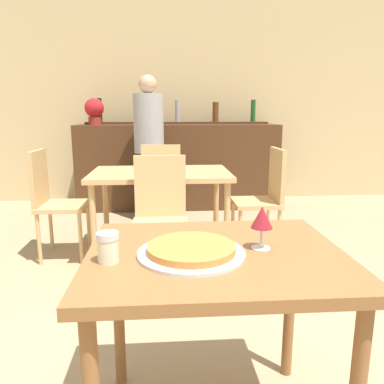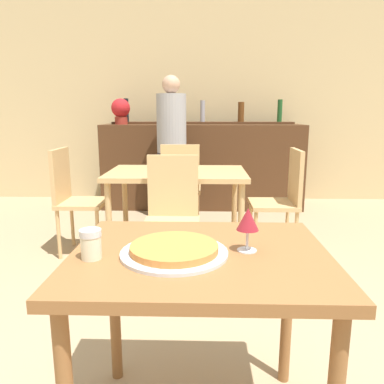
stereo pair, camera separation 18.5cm
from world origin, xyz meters
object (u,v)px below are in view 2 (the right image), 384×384
object	(u,v)px
chair_far_side_front	(172,211)
chair_far_side_back	(181,183)
chair_far_side_left	(73,194)
pizza_tray	(174,250)
cheese_shaker	(91,244)
person_standing	(172,143)
chair_far_side_right	(283,195)
potted_plant	(121,110)
wine_glass	(248,220)

from	to	relation	value
chair_far_side_front	chair_far_side_back	bearing A→B (deg)	90.00
chair_far_side_left	chair_far_side_front	bearing A→B (deg)	-120.64
chair_far_side_left	pizza_tray	world-z (taller)	chair_far_side_left
pizza_tray	cheese_shaker	distance (m)	0.28
chair_far_side_front	person_standing	bearing A→B (deg)	94.69
chair_far_side_right	potted_plant	bearing A→B (deg)	-133.70
chair_far_side_right	person_standing	xyz separation A→B (m)	(-1.06, 1.15, 0.35)
chair_far_side_right	person_standing	bearing A→B (deg)	-137.25
chair_far_side_right	pizza_tray	distance (m)	2.13
wine_glass	potted_plant	bearing A→B (deg)	108.68
chair_far_side_back	person_standing	distance (m)	0.71
person_standing	wine_glass	distance (m)	3.12
chair_far_side_front	chair_far_side_back	xyz separation A→B (m)	(0.00, 1.10, 0.00)
cheese_shaker	wine_glass	distance (m)	0.55
chair_far_side_right	pizza_tray	world-z (taller)	chair_far_side_right
chair_far_side_back	chair_far_side_right	size ratio (longest dim) A/B	1.00
pizza_tray	chair_far_side_left	bearing A→B (deg)	118.11
chair_far_side_right	wine_glass	xyz separation A→B (m)	(-0.54, -1.92, 0.33)
chair_far_side_back	wine_glass	size ratio (longest dim) A/B	5.92
cheese_shaker	chair_far_side_left	bearing A→B (deg)	111.00
chair_far_side_left	cheese_shaker	bearing A→B (deg)	-159.00
person_standing	chair_far_side_back	bearing A→B (deg)	-76.98
chair_far_side_front	chair_far_side_back	world-z (taller)	same
chair_far_side_right	cheese_shaker	world-z (taller)	chair_far_side_right
wine_glass	chair_far_side_right	bearing A→B (deg)	74.28
chair_far_side_front	chair_far_side_left	bearing A→B (deg)	149.36
chair_far_side_back	potted_plant	size ratio (longest dim) A/B	2.87
chair_far_side_front	potted_plant	bearing A→B (deg)	110.52
chair_far_side_back	wine_glass	world-z (taller)	chair_far_side_back
cheese_shaker	wine_glass	xyz separation A→B (m)	(0.54, 0.09, 0.06)
pizza_tray	person_standing	size ratio (longest dim) A/B	0.23
chair_far_side_left	wine_glass	bearing A→B (deg)	-145.75
pizza_tray	chair_far_side_back	bearing A→B (deg)	92.86
cheese_shaker	chair_far_side_right	bearing A→B (deg)	61.79
chair_far_side_back	cheese_shaker	size ratio (longest dim) A/B	9.15
cheese_shaker	person_standing	size ratio (longest dim) A/B	0.06
chair_far_side_left	chair_far_side_right	bearing A→B (deg)	-90.00
pizza_tray	wine_glass	bearing A→B (deg)	9.57
person_standing	potted_plant	world-z (taller)	person_standing
chair_far_side_back	chair_far_side_left	world-z (taller)	same
pizza_tray	cheese_shaker	world-z (taller)	cheese_shaker
cheese_shaker	chair_far_side_front	bearing A→B (deg)	84.02
chair_far_side_front	cheese_shaker	world-z (taller)	chair_far_side_front
chair_far_side_right	chair_far_side_left	bearing A→B (deg)	-90.00
chair_far_side_front	wine_glass	size ratio (longest dim) A/B	5.92
chair_far_side_right	potted_plant	world-z (taller)	potted_plant
chair_far_side_left	pizza_tray	size ratio (longest dim) A/B	2.50
cheese_shaker	chair_far_side_back	bearing A→B (deg)	86.57
chair_far_side_front	chair_far_side_right	bearing A→B (deg)	30.64
pizza_tray	person_standing	world-z (taller)	person_standing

